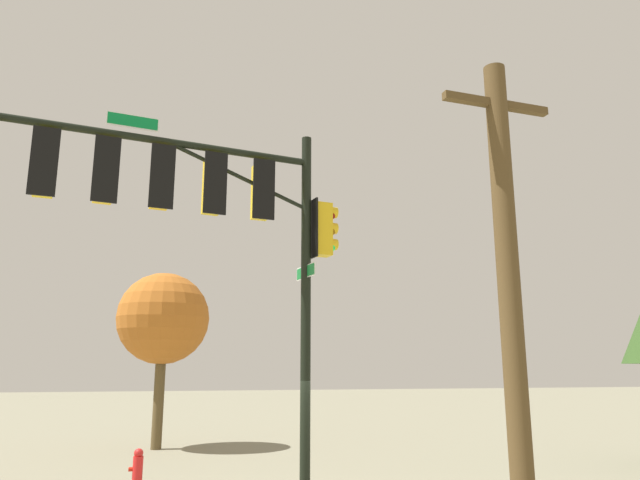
{
  "coord_description": "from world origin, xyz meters",
  "views": [
    {
      "loc": [
        2.25,
        11.3,
        2.77
      ],
      "look_at": [
        -0.31,
        -0.11,
        5.32
      ],
      "focal_mm": 32.7,
      "sensor_mm": 36.0,
      "label": 1
    }
  ],
  "objects_px": {
    "tree_near": "(163,319)",
    "utility_pole": "(510,297)",
    "signal_pole_assembly": "(189,208)",
    "fire_hydrant": "(138,467)"
  },
  "relations": [
    {
      "from": "utility_pole",
      "to": "tree_near",
      "type": "distance_m",
      "value": 15.24
    },
    {
      "from": "utility_pole",
      "to": "fire_hydrant",
      "type": "bearing_deg",
      "value": -56.21
    },
    {
      "from": "tree_near",
      "to": "fire_hydrant",
      "type": "bearing_deg",
      "value": 88.64
    },
    {
      "from": "utility_pole",
      "to": "fire_hydrant",
      "type": "relative_size",
      "value": 8.73
    },
    {
      "from": "utility_pole",
      "to": "fire_hydrant",
      "type": "height_order",
      "value": "utility_pole"
    },
    {
      "from": "signal_pole_assembly",
      "to": "utility_pole",
      "type": "bearing_deg",
      "value": 141.93
    },
    {
      "from": "tree_near",
      "to": "utility_pole",
      "type": "bearing_deg",
      "value": 110.23
    },
    {
      "from": "fire_hydrant",
      "to": "tree_near",
      "type": "height_order",
      "value": "tree_near"
    },
    {
      "from": "tree_near",
      "to": "signal_pole_assembly",
      "type": "bearing_deg",
      "value": 94.21
    },
    {
      "from": "fire_hydrant",
      "to": "signal_pole_assembly",
      "type": "bearing_deg",
      "value": 101.59
    }
  ]
}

